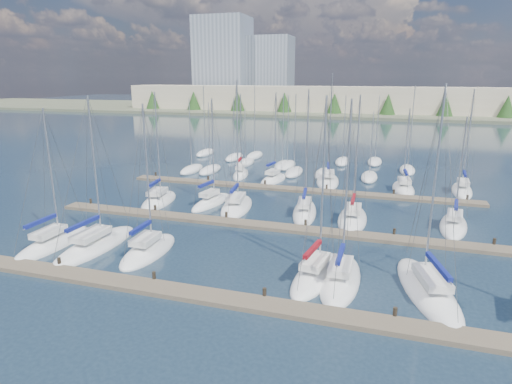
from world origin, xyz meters
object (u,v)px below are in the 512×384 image
(sailboat_n, at_px, (241,174))
(sailboat_q, at_px, (403,189))
(sailboat_p, at_px, (328,181))
(sailboat_i, at_px, (211,202))
(sailboat_l, at_px, (352,219))
(sailboat_f, at_px, (427,290))
(sailboat_o, at_px, (273,180))
(sailboat_e, at_px, (341,279))
(sailboat_d, at_px, (316,274))
(sailboat_b, at_px, (96,245))
(sailboat_r, at_px, (462,190))
(sailboat_m, at_px, (453,225))
(sailboat_a, at_px, (54,243))
(sailboat_c, at_px, (149,251))
(sailboat_j, at_px, (237,207))
(sailboat_h, at_px, (159,201))
(sailboat_k, at_px, (305,212))

(sailboat_n, height_order, sailboat_q, sailboat_n)
(sailboat_p, bearing_deg, sailboat_i, -136.31)
(sailboat_l, bearing_deg, sailboat_q, 68.17)
(sailboat_f, relative_size, sailboat_o, 1.14)
(sailboat_f, xyz_separation_m, sailboat_e, (-5.72, -0.12, 0.01))
(sailboat_d, xyz_separation_m, sailboat_o, (-10.36, 26.89, 0.01))
(sailboat_b, xyz_separation_m, sailboat_r, (32.08, 28.46, 0.02))
(sailboat_f, bearing_deg, sailboat_b, 165.56)
(sailboat_i, distance_m, sailboat_l, 15.70)
(sailboat_m, bearing_deg, sailboat_a, -147.72)
(sailboat_b, xyz_separation_m, sailboat_o, (8.25, 26.98, 0.03))
(sailboat_a, relative_size, sailboat_o, 0.97)
(sailboat_d, bearing_deg, sailboat_e, 1.01)
(sailboat_c, xyz_separation_m, sailboat_r, (27.25, 28.15, 0.01))
(sailboat_p, bearing_deg, sailboat_j, -126.01)
(sailboat_h, xyz_separation_m, sailboat_k, (16.68, 0.75, 0.01))
(sailboat_q, distance_m, sailboat_e, 27.73)
(sailboat_o, bearing_deg, sailboat_j, -83.87)
(sailboat_c, relative_size, sailboat_p, 0.85)
(sailboat_a, distance_m, sailboat_m, 36.34)
(sailboat_b, relative_size, sailboat_c, 1.04)
(sailboat_p, bearing_deg, sailboat_q, -15.70)
(sailboat_q, bearing_deg, sailboat_m, -76.75)
(sailboat_b, bearing_deg, sailboat_m, 27.68)
(sailboat_n, height_order, sailboat_k, sailboat_k)
(sailboat_d, relative_size, sailboat_e, 1.01)
(sailboat_n, xyz_separation_m, sailboat_l, (17.10, -15.25, -0.03))
(sailboat_n, relative_size, sailboat_a, 1.00)
(sailboat_m, bearing_deg, sailboat_h, -170.30)
(sailboat_f, xyz_separation_m, sailboat_q, (-0.94, 27.20, -0.00))
(sailboat_d, height_order, sailboat_n, sailboat_d)
(sailboat_f, relative_size, sailboat_h, 1.10)
(sailboat_b, relative_size, sailboat_o, 1.05)
(sailboat_c, distance_m, sailboat_p, 30.12)
(sailboat_h, relative_size, sailboat_q, 1.20)
(sailboat_o, bearing_deg, sailboat_m, -22.23)
(sailboat_o, bearing_deg, sailboat_h, -117.06)
(sailboat_b, bearing_deg, sailboat_l, 35.64)
(sailboat_o, relative_size, sailboat_l, 0.97)
(sailboat_l, distance_m, sailboat_j, 12.41)
(sailboat_l, relative_size, sailboat_k, 0.97)
(sailboat_n, bearing_deg, sailboat_f, -61.64)
(sailboat_a, height_order, sailboat_l, sailboat_l)
(sailboat_o, relative_size, sailboat_i, 1.02)
(sailboat_k, bearing_deg, sailboat_h, 175.10)
(sailboat_l, bearing_deg, sailboat_p, 105.43)
(sailboat_c, xyz_separation_m, sailboat_m, (24.57, 13.93, -0.00))
(sailboat_f, relative_size, sailboat_i, 1.16)
(sailboat_q, distance_m, sailboat_k, 16.49)
(sailboat_d, distance_m, sailboat_m, 17.79)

